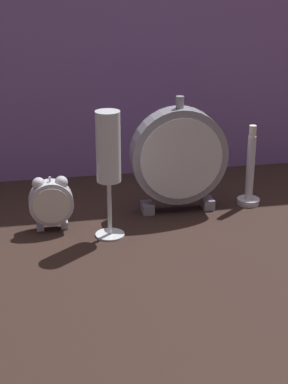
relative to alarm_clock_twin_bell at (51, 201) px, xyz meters
The scene contains 6 objects.
ground_plane 0.18m from the alarm_clock_twin_bell, 23.66° to the right, with size 4.00×4.00×0.00m, color black.
fabric_backdrop_drape 0.39m from the alarm_clock_twin_bell, 58.17° to the left, with size 1.24×0.01×0.59m, color #8460A8.
alarm_clock_twin_bell is the anchor object (origin of this frame).
mantel_clock_silver 0.24m from the alarm_clock_twin_bell, ahead, with size 0.17×0.04×0.21m.
champagne_flute 0.13m from the alarm_clock_twin_bell, 24.69° to the right, with size 0.05×0.05×0.21m.
brass_candlestick 0.36m from the alarm_clock_twin_bell, ahead, with size 0.04×0.04×0.15m.
Camera 1 is at (-0.20, -0.92, 0.45)m, focal length 60.00 mm.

